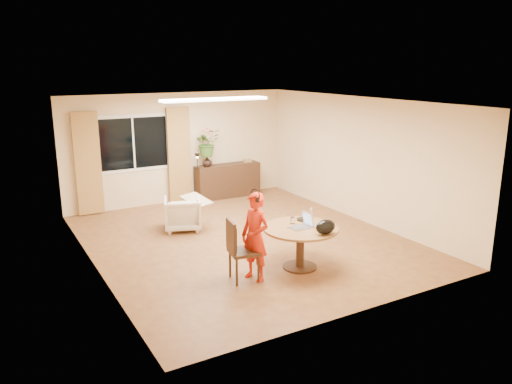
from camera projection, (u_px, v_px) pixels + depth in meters
floor at (245, 240)px, 9.47m from camera, size 6.50×6.50×0.00m
ceiling at (244, 101)px, 8.82m from camera, size 6.50×6.50×0.00m
wall_back at (179, 148)px, 11.88m from camera, size 5.50×0.00×5.50m
wall_left at (90, 192)px, 7.82m from camera, size 0.00×6.50×6.50m
wall_right at (359, 159)px, 10.47m from camera, size 0.00×6.50×6.50m
window at (133, 143)px, 11.28m from camera, size 1.70×0.03×1.30m
curtain_left at (88, 164)px, 10.80m from camera, size 0.55×0.08×2.25m
curtain_right at (179, 155)px, 11.81m from camera, size 0.55×0.08×2.25m
ceiling_panel at (215, 99)px, 9.84m from camera, size 2.20×0.35×0.05m
dining_table at (300, 236)px, 8.07m from camera, size 1.22×1.22×0.69m
dining_chair at (244, 250)px, 7.62m from camera, size 0.54×0.50×0.98m
child at (255, 237)px, 7.60m from camera, size 0.58×0.48×1.38m
laptop at (300, 221)px, 7.98m from camera, size 0.38×0.27×0.24m
tumbler at (293, 220)px, 8.21m from camera, size 0.08×0.08×0.11m
wine_glass at (311, 214)px, 8.39m from camera, size 0.09×0.09×0.21m
pot_lid at (304, 219)px, 8.40m from camera, size 0.26×0.26×0.04m
handbag at (325, 227)px, 7.69m from camera, size 0.36×0.22×0.23m
armchair at (182, 214)px, 10.01m from camera, size 0.91×0.92×0.66m
throw at (196, 196)px, 9.99m from camera, size 0.62×0.68×0.03m
sideboard at (228, 181)px, 12.45m from camera, size 1.66×0.41×0.83m
vase at (207, 161)px, 12.06m from camera, size 0.27×0.27×0.25m
bouquet at (207, 143)px, 11.95m from camera, size 0.65×0.58×0.66m
book_stack at (248, 161)px, 12.61m from camera, size 0.22×0.19×0.08m
desk_lamp at (197, 160)px, 11.87m from camera, size 0.16×0.16×0.37m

